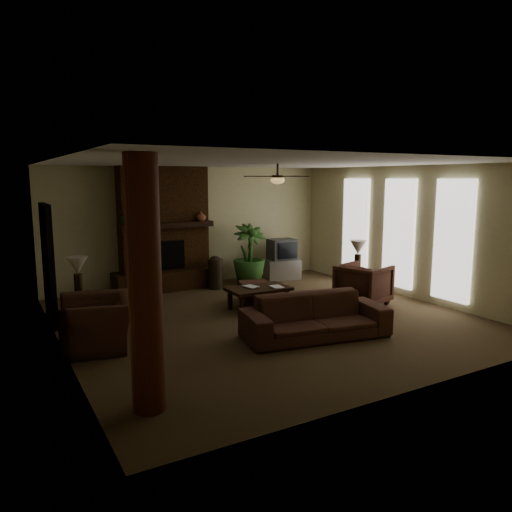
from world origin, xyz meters
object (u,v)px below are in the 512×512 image
sofa (315,310)px  armchair_left (97,314)px  log_column (145,286)px  tv_stand (282,269)px  coffee_table (259,290)px  side_table_left (78,310)px  lamp_right (358,250)px  ottoman (255,292)px  floor_vase (215,270)px  lamp_left (78,268)px  floor_plant (249,267)px  armchair_right (364,283)px  side_table_right (356,282)px

sofa → armchair_left: 3.38m
log_column → tv_stand: size_ratio=3.29×
log_column → coffee_table: bearing=44.0°
tv_stand → side_table_left: side_table_left is taller
tv_stand → lamp_right: bearing=-64.9°
lamp_right → log_column: bearing=-151.9°
coffee_table → ottoman: (0.23, 0.55, -0.17)m
armchair_left → floor_vase: size_ratio=1.53×
ottoman → armchair_left: bearing=-160.1°
tv_stand → lamp_left: 5.46m
ottoman → floor_plant: (0.72, 1.55, 0.21)m
ottoman → lamp_left: size_ratio=0.92×
armchair_left → tv_stand: (5.17, 2.90, -0.26)m
ottoman → tv_stand: (1.74, 1.65, 0.05)m
coffee_table → tv_stand: bearing=48.3°
armchair_right → log_column: bearing=96.7°
floor_plant → lamp_left: (-4.17, -1.42, 0.60)m
side_table_right → armchair_left: bearing=-173.1°
coffee_table → floor_vase: (0.01, 2.03, 0.06)m
floor_plant → side_table_right: bearing=-54.3°
sofa → side_table_right: (2.52, 1.92, -0.18)m
armchair_right → side_table_left: (-5.26, 1.40, -0.19)m
armchair_right → floor_vase: 3.44m
side_table_left → armchair_left: bearing=-87.4°
armchair_left → armchair_right: (5.20, -0.08, -0.05)m
coffee_table → lamp_right: bearing=-0.7°
armchair_left → floor_plant: bearing=134.5°
log_column → lamp_left: 3.74m
coffee_table → side_table_left: side_table_left is taller
armchair_right → tv_stand: (-0.03, 2.98, -0.21)m
floor_plant → side_table_right: size_ratio=2.63×
ottoman → floor_vase: bearing=98.3°
tv_stand → lamp_right: 2.41m
lamp_left → side_table_right: 5.77m
sofa → ottoman: 2.51m
lamp_left → armchair_right: bearing=-15.6°
log_column → side_table_right: log_column is taller
armchair_left → armchair_right: bearing=99.6°
floor_vase → side_table_right: size_ratio=1.40×
sofa → lamp_right: size_ratio=3.59×
armchair_left → lamp_right: bearing=107.2°
sofa → armchair_right: (2.05, 1.15, 0.01)m
armchair_left → lamp_left: 1.46m
log_column → tv_stand: 7.41m
coffee_table → floor_plant: 2.31m
side_table_right → floor_plant: bearing=125.7°
armchair_right → coffee_table: bearing=51.6°
armchair_right → coffee_table: size_ratio=0.77×
sofa → lamp_right: 3.22m
floor_vase → armchair_left: bearing=-139.7°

